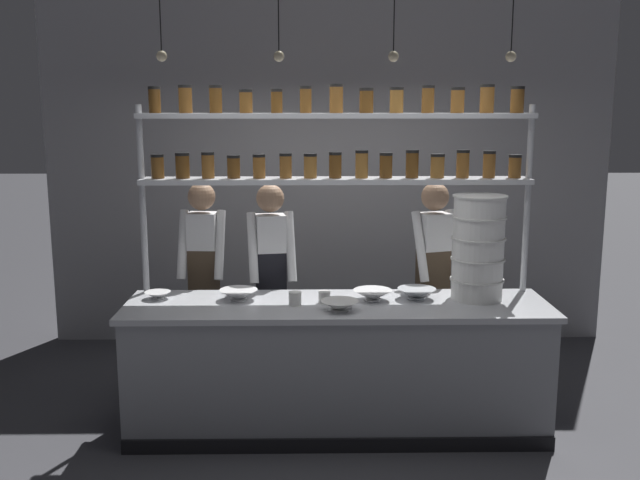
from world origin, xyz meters
The scene contains 16 objects.
ground_plane centered at (0.00, 0.00, 0.00)m, with size 40.00×40.00×0.00m, color #3D3D42.
back_wall centered at (0.00, 2.06, 1.61)m, with size 5.33×0.12×3.22m, color #939399.
prep_counter centered at (0.00, 0.00, 0.46)m, with size 2.93×0.76×0.92m.
spice_shelf_unit centered at (0.01, 0.33, 1.93)m, with size 2.81×0.28×2.41m.
chef_left centered at (-1.02, 0.73, 0.97)m, with size 0.37×0.30×1.68m.
chef_center centered at (-0.49, 0.62, 0.97)m, with size 0.40×0.32×1.68m.
chef_right centered at (0.77, 0.65, 0.97)m, with size 0.42×0.35×1.68m.
container_stack centered at (0.98, 0.10, 1.29)m, with size 0.38×0.38×0.74m.
prep_bowl_near_left centered at (-0.69, 0.10, 0.96)m, with size 0.27×0.27×0.07m.
prep_bowl_center_front centered at (0.01, -0.18, 0.95)m, with size 0.25×0.25×0.07m.
prep_bowl_center_back centered at (0.25, 0.07, 0.96)m, with size 0.27×0.27×0.07m.
prep_bowl_near_right centered at (-1.26, 0.14, 0.94)m, with size 0.18×0.18×0.05m.
prep_bowl_far_left centered at (0.56, 0.11, 0.96)m, with size 0.27×0.27×0.07m.
serving_cup_front centered at (-0.29, -0.04, 0.97)m, with size 0.09×0.09×0.09m.
serving_cup_by_board centered at (-0.09, 0.01, 0.96)m, with size 0.08×0.08×0.09m.
pendant_light_row centered at (-0.01, 0.00, 2.60)m, with size 2.33×0.07×0.64m.
Camera 1 is at (-0.20, -4.74, 2.25)m, focal length 40.00 mm.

